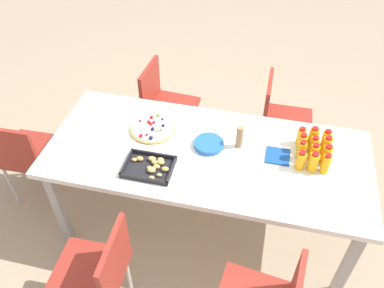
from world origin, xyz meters
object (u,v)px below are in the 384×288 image
juice_bottle_0 (326,139)px  napkin_stack (278,156)px  juice_bottle_3 (326,146)px  chair_far_right (98,272)px  juice_bottle_8 (301,151)px  fruit_pizza (153,128)px  juice_bottle_2 (301,136)px  juice_bottle_11 (301,160)px  juice_bottle_5 (302,143)px  snack_tray (150,167)px  chair_near_left (279,116)px  plate_stack (209,144)px  juice_bottle_4 (314,146)px  juice_bottle_1 (313,137)px  chair_end (25,153)px  cardboard_tube (240,137)px  chair_near_right (164,102)px  juice_bottle_6 (326,155)px  party_table (207,159)px  juice_bottle_10 (313,162)px  juice_bottle_7 (314,153)px  juice_bottle_9 (326,164)px

juice_bottle_0 → napkin_stack: juice_bottle_0 is taller
juice_bottle_3 → chair_far_right: bearing=39.5°
juice_bottle_8 → napkin_stack: bearing=6.8°
juice_bottle_3 → fruit_pizza: size_ratio=0.48×
juice_bottle_2 → juice_bottle_11: (-0.01, 0.22, 0.00)m
juice_bottle_5 → snack_tray: size_ratio=0.46×
snack_tray → napkin_stack: snack_tray is taller
chair_near_left → juice_bottle_2: bearing=12.2°
juice_bottle_0 → plate_stack: 0.75m
juice_bottle_8 → fruit_pizza: bearing=-3.0°
juice_bottle_4 → juice_bottle_5: juice_bottle_5 is taller
juice_bottle_0 → juice_bottle_2: size_ratio=1.03×
juice_bottle_1 → chair_far_right: bearing=43.4°
chair_end → juice_bottle_11: bearing=0.0°
juice_bottle_1 → snack_tray: juice_bottle_1 is taller
chair_near_left → plate_stack: (0.44, 0.75, 0.28)m
juice_bottle_2 → juice_bottle_4: size_ratio=0.99×
juice_bottle_8 → cardboard_tube: cardboard_tube is taller
chair_far_right → chair_near_right: same height
chair_near_right → juice_bottle_6: (-1.26, 0.69, 0.33)m
party_table → chair_end: chair_end is taller
juice_bottle_4 → juice_bottle_6: size_ratio=0.92×
juice_bottle_4 → plate_stack: juice_bottle_4 is taller
chair_far_right → plate_stack: bearing=-28.9°
juice_bottle_0 → juice_bottle_10: 0.24m
juice_bottle_7 → juice_bottle_8: (0.08, -0.00, 0.00)m
chair_end → cardboard_tube: (-1.54, -0.16, 0.34)m
juice_bottle_6 → juice_bottle_10: (0.08, 0.08, -0.00)m
juice_bottle_5 → snack_tray: 0.97m
chair_near_right → juice_bottle_9: 1.51m
juice_bottle_4 → cardboard_tube: bearing=5.8°
napkin_stack → juice_bottle_1: bearing=-142.4°
juice_bottle_10 → napkin_stack: size_ratio=0.94×
juice_bottle_0 → juice_bottle_8: juice_bottle_8 is taller
juice_bottle_6 → party_table: bearing=5.5°
chair_near_right → juice_bottle_1: size_ratio=5.53×
snack_tray → plate_stack: (-0.31, -0.28, 0.00)m
juice_bottle_10 → cardboard_tube: cardboard_tube is taller
chair_near_left → juice_bottle_1: bearing=19.1°
juice_bottle_1 → juice_bottle_2: 0.08m
juice_bottle_1 → plate_stack: juice_bottle_1 is taller
chair_end → juice_bottle_11: size_ratio=6.14×
juice_bottle_7 → juice_bottle_0: bearing=-116.3°
juice_bottle_8 → snack_tray: bearing=18.4°
chair_near_left → juice_bottle_5: juice_bottle_5 is taller
chair_far_right → juice_bottle_1: 1.55m
juice_bottle_4 → plate_stack: size_ratio=0.70×
fruit_pizza → snack_tray: fruit_pizza is taller
chair_near_left → snack_tray: (0.76, 1.02, 0.27)m
juice_bottle_10 → napkin_stack: (0.21, -0.07, -0.06)m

